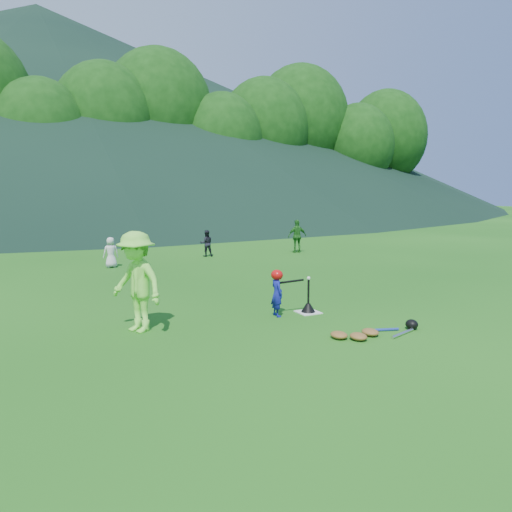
{
  "coord_description": "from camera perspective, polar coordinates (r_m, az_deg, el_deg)",
  "views": [
    {
      "loc": [
        -5.48,
        -8.71,
        2.6
      ],
      "look_at": [
        0.0,
        2.5,
        0.9
      ],
      "focal_mm": 35.0,
      "sensor_mm": 36.0,
      "label": 1
    }
  ],
  "objects": [
    {
      "name": "baseball",
      "position": [
        10.46,
        6.04,
        -2.54
      ],
      "size": [
        0.08,
        0.08,
        0.08
      ],
      "primitive_type": "sphere",
      "color": "white",
      "rests_on": "batting_tee"
    },
    {
      "name": "ground",
      "position": [
        10.62,
        5.98,
        -6.46
      ],
      "size": [
        120.0,
        120.0,
        0.0
      ],
      "primitive_type": "plane",
      "color": "#165313",
      "rests_on": "ground"
    },
    {
      "name": "batter_child",
      "position": [
        10.18,
        2.4,
        -4.33
      ],
      "size": [
        0.24,
        0.35,
        0.94
      ],
      "primitive_type": "imported",
      "rotation": [
        0.0,
        0.0,
        1.54
      ],
      "color": "navy",
      "rests_on": "ground"
    },
    {
      "name": "fielder_b",
      "position": [
        19.2,
        -5.68,
        1.45
      ],
      "size": [
        0.56,
        0.47,
        1.01
      ],
      "primitive_type": "imported",
      "rotation": [
        0.0,
        0.0,
        2.94
      ],
      "color": "black",
      "rests_on": "ground"
    },
    {
      "name": "tree_line",
      "position": [
        43.28,
        -18.94,
        14.78
      ],
      "size": [
        70.04,
        11.4,
        14.82
      ],
      "color": "#382314",
      "rests_on": "ground"
    },
    {
      "name": "fielder_c",
      "position": [
        20.3,
        4.74,
        2.27
      ],
      "size": [
        0.82,
        0.44,
        1.34
      ],
      "primitive_type": "imported",
      "rotation": [
        0.0,
        0.0,
        2.99
      ],
      "color": "#236B20",
      "rests_on": "ground"
    },
    {
      "name": "adult_coach",
      "position": [
        9.28,
        -13.47,
        -2.89
      ],
      "size": [
        1.15,
        1.37,
        1.84
      ],
      "primitive_type": "imported",
      "rotation": [
        0.0,
        0.0,
        -1.09
      ],
      "color": "#80F147",
      "rests_on": "ground"
    },
    {
      "name": "outfield_fence",
      "position": [
        37.17,
        -17.61,
        4.45
      ],
      "size": [
        70.07,
        0.08,
        1.33
      ],
      "color": "gray",
      "rests_on": "ground"
    },
    {
      "name": "batter_gear",
      "position": [
        10.12,
        2.54,
        -2.24
      ],
      "size": [
        0.73,
        0.26,
        0.3
      ],
      "color": "#BD0C0C",
      "rests_on": "ground"
    },
    {
      "name": "batting_tee",
      "position": [
        10.58,
        5.99,
        -5.78
      ],
      "size": [
        0.3,
        0.3,
        0.68
      ],
      "color": "black",
      "rests_on": "home_plate"
    },
    {
      "name": "fielder_a",
      "position": [
        17.09,
        -16.27,
        0.4
      ],
      "size": [
        0.5,
        0.34,
        1.01
      ],
      "primitive_type": "imported",
      "rotation": [
        0.0,
        0.0,
        3.18
      ],
      "color": "silver",
      "rests_on": "ground"
    },
    {
      "name": "home_plate",
      "position": [
        10.61,
        5.98,
        -6.41
      ],
      "size": [
        0.45,
        0.45,
        0.02
      ],
      "primitive_type": "cube",
      "color": "silver",
      "rests_on": "ground"
    },
    {
      "name": "equipment_pile",
      "position": [
        9.17,
        12.98,
        -8.48
      ],
      "size": [
        1.8,
        0.63,
        0.19
      ],
      "color": "olive",
      "rests_on": "ground"
    }
  ]
}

